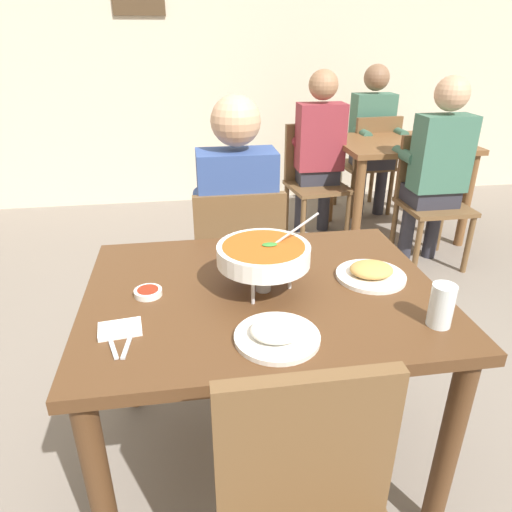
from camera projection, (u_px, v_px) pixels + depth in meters
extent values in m
plane|color=gray|center=(262.00, 455.00, 1.88)|extent=(16.00, 16.00, 0.00)
cube|color=beige|center=(202.00, 38.00, 4.19)|extent=(10.00, 0.10, 3.00)
cube|color=#51331C|center=(263.00, 294.00, 1.56)|extent=(1.16, 0.89, 0.04)
cylinder|color=#51331C|center=(101.00, 496.00, 1.31)|extent=(0.07, 0.07, 0.73)
cylinder|color=#51331C|center=(448.00, 450.00, 1.45)|extent=(0.07, 0.07, 0.73)
cylinder|color=#51331C|center=(127.00, 336.00, 2.00)|extent=(0.07, 0.07, 0.73)
cylinder|color=#51331C|center=(360.00, 316.00, 2.14)|extent=(0.07, 0.07, 0.73)
cube|color=brown|center=(236.00, 268.00, 2.43)|extent=(0.44, 0.44, 0.03)
cube|color=brown|center=(240.00, 241.00, 2.15)|extent=(0.42, 0.04, 0.45)
cylinder|color=brown|center=(266.00, 285.00, 2.72)|extent=(0.04, 0.04, 0.42)
cylinder|color=brown|center=(200.00, 290.00, 2.67)|extent=(0.04, 0.04, 0.42)
cylinder|color=brown|center=(278.00, 321.00, 2.38)|extent=(0.04, 0.04, 0.42)
cylinder|color=brown|center=(204.00, 327.00, 2.33)|extent=(0.04, 0.04, 0.42)
cylinder|color=#2D2D38|center=(255.00, 299.00, 2.55)|extent=(0.10, 0.10, 0.45)
cylinder|color=#2D2D38|center=(218.00, 302.00, 2.52)|extent=(0.10, 0.10, 0.45)
cube|color=#2D2D38|center=(236.00, 257.00, 2.38)|extent=(0.32, 0.32, 0.12)
cube|color=#334C8C|center=(237.00, 204.00, 2.17)|extent=(0.36, 0.20, 0.50)
sphere|color=tan|center=(236.00, 121.00, 2.01)|extent=(0.22, 0.22, 0.22)
cylinder|color=#334C8C|center=(264.00, 199.00, 2.40)|extent=(0.08, 0.28, 0.08)
cylinder|color=#334C8C|center=(201.00, 202.00, 2.35)|extent=(0.08, 0.28, 0.08)
cube|color=brown|center=(306.00, 455.00, 1.06)|extent=(0.42, 0.04, 0.45)
cylinder|color=silver|center=(290.00, 275.00, 1.53)|extent=(0.01, 0.01, 0.10)
cylinder|color=silver|center=(246.00, 267.00, 1.58)|extent=(0.01, 0.01, 0.10)
cylinder|color=silver|center=(253.00, 289.00, 1.44)|extent=(0.01, 0.01, 0.10)
torus|color=silver|center=(263.00, 263.00, 1.50)|extent=(0.21, 0.21, 0.01)
cylinder|color=#B2B2B7|center=(263.00, 285.00, 1.53)|extent=(0.05, 0.05, 0.04)
cone|color=orange|center=(263.00, 277.00, 1.52)|extent=(0.02, 0.02, 0.04)
cylinder|color=white|center=(263.00, 255.00, 1.48)|extent=(0.30, 0.30, 0.06)
cylinder|color=#B75119|center=(263.00, 247.00, 1.47)|extent=(0.26, 0.26, 0.01)
ellipsoid|color=#388433|center=(270.00, 244.00, 1.47)|extent=(0.05, 0.03, 0.01)
cylinder|color=silver|center=(290.00, 233.00, 1.49)|extent=(0.18, 0.01, 0.13)
cylinder|color=white|center=(277.00, 337.00, 1.29)|extent=(0.24, 0.24, 0.01)
ellipsoid|color=white|center=(277.00, 330.00, 1.28)|extent=(0.15, 0.13, 0.04)
cylinder|color=white|center=(371.00, 276.00, 1.61)|extent=(0.24, 0.24, 0.01)
ellipsoid|color=tan|center=(371.00, 269.00, 1.60)|extent=(0.15, 0.13, 0.04)
cylinder|color=white|center=(148.00, 292.00, 1.51)|extent=(0.09, 0.09, 0.02)
cylinder|color=maroon|center=(148.00, 290.00, 1.50)|extent=(0.07, 0.07, 0.01)
cube|color=white|center=(120.00, 329.00, 1.32)|extent=(0.13, 0.09, 0.02)
cube|color=silver|center=(111.00, 341.00, 1.28)|extent=(0.06, 0.17, 0.01)
cube|color=silver|center=(129.00, 340.00, 1.28)|extent=(0.03, 0.17, 0.01)
cylinder|color=silver|center=(442.00, 305.00, 1.33)|extent=(0.07, 0.07, 0.13)
cylinder|color=gold|center=(440.00, 311.00, 1.34)|extent=(0.06, 0.06, 0.08)
cube|color=brown|center=(401.00, 144.00, 3.68)|extent=(1.00, 0.80, 0.04)
cylinder|color=brown|center=(358.00, 207.00, 3.48)|extent=(0.07, 0.07, 0.73)
cylinder|color=brown|center=(466.00, 201.00, 3.60)|extent=(0.07, 0.07, 0.73)
cylinder|color=brown|center=(331.00, 181.00, 4.09)|extent=(0.07, 0.07, 0.73)
cylinder|color=brown|center=(425.00, 177.00, 4.21)|extent=(0.07, 0.07, 0.73)
cube|color=brown|center=(434.00, 207.00, 3.29)|extent=(0.44, 0.44, 0.03)
cube|color=brown|center=(426.00, 166.00, 3.36)|extent=(0.42, 0.04, 0.45)
cylinder|color=brown|center=(417.00, 248.00, 3.19)|extent=(0.04, 0.04, 0.42)
cylinder|color=brown|center=(468.00, 245.00, 3.24)|extent=(0.04, 0.04, 0.42)
cylinder|color=brown|center=(394.00, 228.00, 3.53)|extent=(0.04, 0.04, 0.42)
cylinder|color=brown|center=(440.00, 225.00, 3.58)|extent=(0.04, 0.04, 0.42)
cube|color=brown|center=(365.00, 165.00, 4.33)|extent=(0.48, 0.48, 0.03)
cube|color=brown|center=(377.00, 144.00, 4.05)|extent=(0.42, 0.08, 0.45)
cylinder|color=brown|center=(371.00, 181.00, 4.63)|extent=(0.04, 0.04, 0.42)
cylinder|color=brown|center=(336.00, 184.00, 4.55)|extent=(0.04, 0.04, 0.42)
cylinder|color=brown|center=(390.00, 193.00, 4.30)|extent=(0.04, 0.04, 0.42)
cylinder|color=brown|center=(352.00, 196.00, 4.22)|extent=(0.04, 0.04, 0.42)
cube|color=brown|center=(318.00, 187.00, 3.71)|extent=(0.49, 0.49, 0.03)
cube|color=brown|center=(310.00, 152.00, 3.78)|extent=(0.42, 0.09, 0.45)
cylinder|color=brown|center=(303.00, 224.00, 3.59)|extent=(0.04, 0.04, 0.42)
cylinder|color=brown|center=(348.00, 219.00, 3.69)|extent=(0.04, 0.04, 0.42)
cylinder|color=brown|center=(286.00, 208.00, 3.92)|extent=(0.04, 0.04, 0.42)
cylinder|color=brown|center=(328.00, 204.00, 4.02)|extent=(0.04, 0.04, 0.42)
cylinder|color=#2D2D38|center=(432.00, 229.00, 3.47)|extent=(0.10, 0.10, 0.45)
cylinder|color=#2D2D38|center=(407.00, 230.00, 3.44)|extent=(0.10, 0.10, 0.45)
cube|color=#2D2D38|center=(429.00, 195.00, 3.30)|extent=(0.32, 0.32, 0.12)
cube|color=#3D6B56|center=(442.00, 154.00, 3.09)|extent=(0.36, 0.20, 0.50)
sphere|color=tan|center=(452.00, 93.00, 2.93)|extent=(0.22, 0.22, 0.22)
cylinder|color=#3D6B56|center=(447.00, 153.00, 3.31)|extent=(0.08, 0.28, 0.08)
cylinder|color=#3D6B56|center=(405.00, 155.00, 3.27)|extent=(0.08, 0.28, 0.08)
cylinder|color=#2D2D38|center=(360.00, 192.00, 4.29)|extent=(0.10, 0.10, 0.45)
cylinder|color=#2D2D38|center=(380.00, 191.00, 4.31)|extent=(0.10, 0.10, 0.45)
cube|color=#2D2D38|center=(372.00, 160.00, 4.21)|extent=(0.32, 0.32, 0.12)
cube|color=#3D6B56|center=(372.00, 123.00, 4.15)|extent=(0.36, 0.20, 0.50)
sphere|color=#846047|center=(377.00, 77.00, 3.99)|extent=(0.22, 0.22, 0.22)
cylinder|color=#3D6B56|center=(362.00, 133.00, 3.97)|extent=(0.08, 0.28, 0.08)
cylinder|color=#3D6B56|center=(398.00, 132.00, 4.01)|extent=(0.08, 0.28, 0.08)
cylinder|color=#2D2D38|center=(324.00, 205.00, 3.96)|extent=(0.10, 0.10, 0.45)
cylinder|color=#2D2D38|center=(301.00, 206.00, 3.93)|extent=(0.10, 0.10, 0.45)
cube|color=#2D2D38|center=(315.00, 174.00, 3.79)|extent=(0.32, 0.32, 0.12)
cube|color=maroon|center=(320.00, 137.00, 3.58)|extent=(0.36, 0.20, 0.50)
sphere|color=#A57756|center=(323.00, 85.00, 3.42)|extent=(0.22, 0.22, 0.22)
cylinder|color=maroon|center=(332.00, 138.00, 3.81)|extent=(0.08, 0.28, 0.08)
cylinder|color=maroon|center=(294.00, 139.00, 3.76)|extent=(0.08, 0.28, 0.08)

